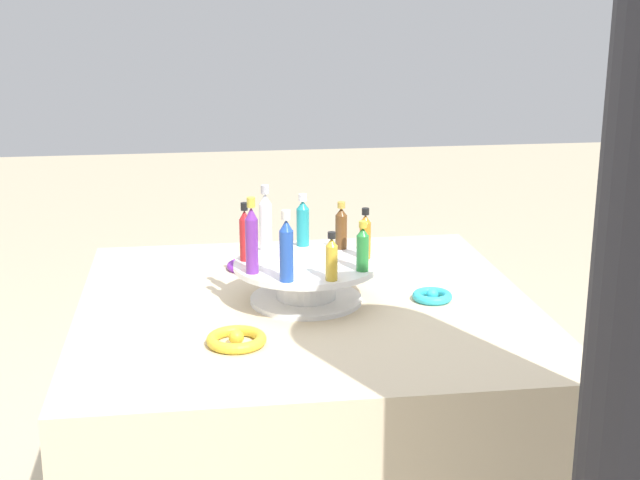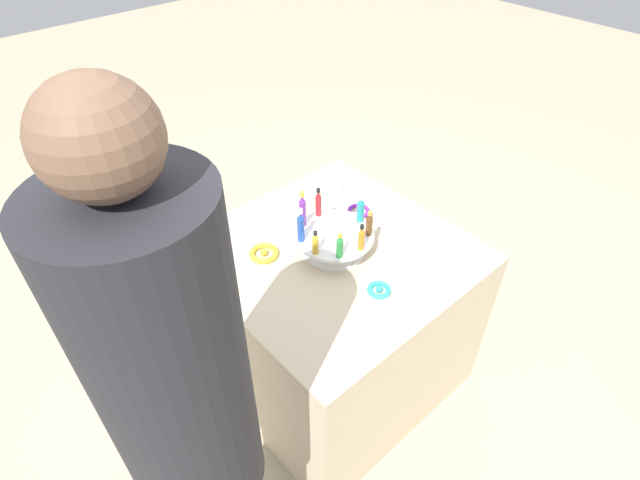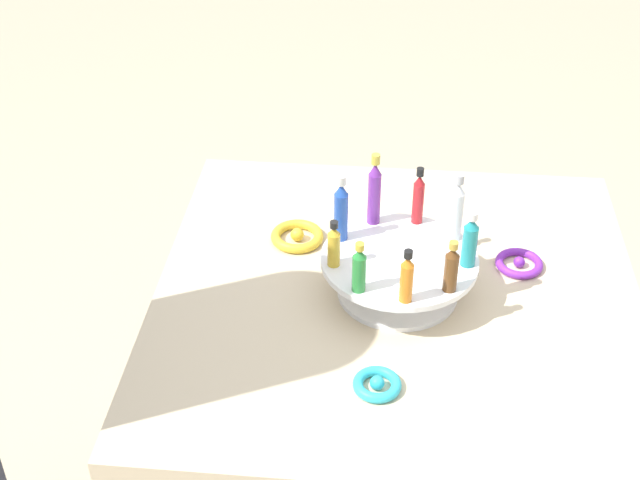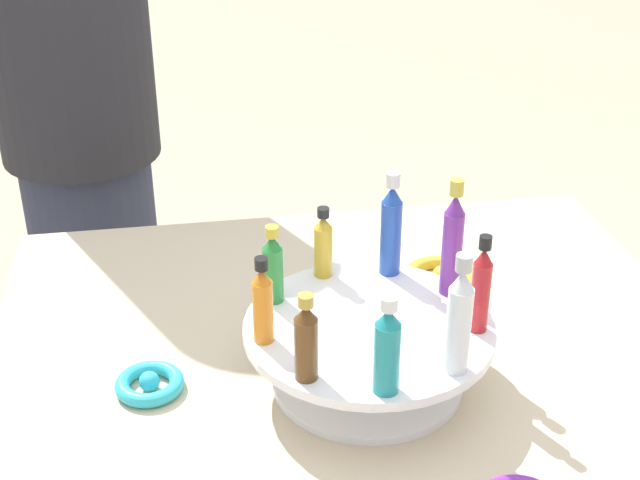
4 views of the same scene
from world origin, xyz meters
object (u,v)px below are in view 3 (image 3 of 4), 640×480
at_px(bottle_gold, 334,245).
at_px(bottle_teal, 470,241).
at_px(ribbon_bow_gold, 297,236).
at_px(ribbon_bow_teal, 377,384).
at_px(bottle_green, 359,269).
at_px(bottle_purple, 374,192).
at_px(bottle_red, 418,198).
at_px(bottle_brown, 451,268).
at_px(bottle_clear, 456,209).
at_px(ribbon_bow_purple, 519,263).
at_px(display_stand, 399,272).
at_px(bottle_orange, 407,278).
at_px(bottle_blue, 341,210).

bearing_deg(bottle_gold, bottle_teal, 5.71).
bearing_deg(ribbon_bow_gold, ribbon_bow_teal, -66.19).
bearing_deg(bottle_green, bottle_purple, 85.71).
bearing_deg(ribbon_bow_teal, bottle_red, 81.19).
bearing_deg(bottle_brown, bottle_gold, 165.71).
bearing_deg(bottle_brown, bottle_clear, 85.71).
bearing_deg(bottle_teal, ribbon_bow_purple, 45.16).
height_order(display_stand, ribbon_bow_teal, display_stand).
bearing_deg(ribbon_bow_gold, ribbon_bow_purple, -6.19).
xyz_separation_m(bottle_orange, bottle_blue, (-0.13, 0.18, 0.02)).
height_order(bottle_brown, bottle_red, bottle_red).
distance_m(bottle_orange, ribbon_bow_purple, 0.35).
distance_m(bottle_orange, bottle_teal, 0.16).
distance_m(bottle_teal, bottle_purple, 0.22).
height_order(bottle_teal, ribbon_bow_purple, bottle_teal).
height_order(bottle_orange, ribbon_bow_purple, bottle_orange).
distance_m(bottle_clear, bottle_gold, 0.25).
relative_size(bottle_orange, bottle_red, 0.87).
height_order(bottle_green, bottle_gold, bottle_green).
height_order(bottle_red, ribbon_bow_purple, bottle_red).
distance_m(bottle_orange, bottle_clear, 0.22).
height_order(ribbon_bow_purple, ribbon_bow_gold, ribbon_bow_gold).
bearing_deg(bottle_orange, ribbon_bow_gold, 128.70).
relative_size(bottle_teal, bottle_purple, 0.75).
xyz_separation_m(bottle_brown, bottle_gold, (-0.21, 0.05, -0.00)).
distance_m(bottle_brown, ribbon_bow_purple, 0.27).
relative_size(bottle_green, bottle_brown, 0.98).
bearing_deg(bottle_blue, ribbon_bow_purple, 8.70).
distance_m(bottle_orange, bottle_purple, 0.25).
xyz_separation_m(bottle_teal, ribbon_bow_teal, (-0.15, -0.25, -0.13)).
relative_size(bottle_purple, ribbon_bow_purple, 1.60).
distance_m(display_stand, bottle_blue, 0.16).
distance_m(display_stand, bottle_brown, 0.15).
xyz_separation_m(bottle_brown, ribbon_bow_gold, (-0.30, 0.24, -0.12)).
distance_m(bottle_orange, bottle_blue, 0.22).
distance_m(bottle_teal, bottle_gold, 0.25).
xyz_separation_m(bottle_gold, ribbon_bow_gold, (-0.09, 0.19, -0.12)).
distance_m(bottle_purple, ribbon_bow_purple, 0.33).
bearing_deg(ribbon_bow_gold, bottle_brown, -38.81).
bearing_deg(bottle_green, bottle_gold, 125.71).
height_order(bottle_orange, bottle_red, bottle_red).
relative_size(display_stand, bottle_brown, 2.88).
height_order(bottle_brown, bottle_gold, bottle_brown).
bearing_deg(bottle_gold, bottle_orange, -34.29).
height_order(bottle_clear, bottle_gold, bottle_clear).
distance_m(bottle_orange, bottle_gold, 0.16).
relative_size(bottle_brown, ribbon_bow_teal, 1.24).
distance_m(bottle_orange, bottle_brown, 0.09).
bearing_deg(bottle_orange, ribbon_bow_teal, -106.72).
xyz_separation_m(bottle_green, bottle_teal, (0.20, 0.09, 0.01)).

